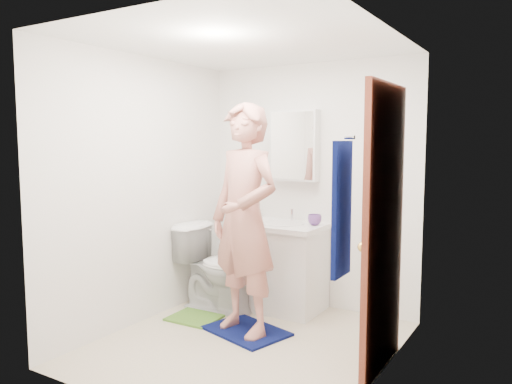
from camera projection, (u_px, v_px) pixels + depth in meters
floor at (246, 345)px, 4.06m from camera, size 2.20×2.40×0.02m
ceiling at (245, 41)px, 3.81m from camera, size 2.20×2.40×0.02m
wall_back at (311, 186)px, 4.97m from camera, size 2.20×0.02×2.40m
wall_front at (135, 218)px, 2.91m from camera, size 2.20×0.02×2.40m
wall_left at (142, 190)px, 4.51m from camera, size 0.02×2.40×2.40m
wall_right at (384, 208)px, 3.37m from camera, size 0.02×2.40×2.40m
vanity_cabinet at (283, 269)px, 4.88m from camera, size 0.75×0.55×0.80m
countertop at (283, 226)px, 4.83m from camera, size 0.79×0.59×0.05m
sink_basin at (283, 224)px, 4.83m from camera, size 0.40×0.40×0.03m
faucet at (292, 215)px, 4.98m from camera, size 0.03×0.03×0.12m
medicine_cabinet at (294, 146)px, 4.94m from camera, size 0.50×0.12×0.70m
mirror_panel at (292, 146)px, 4.89m from camera, size 0.46×0.01×0.66m
door at (384, 229)px, 3.54m from camera, size 0.05×0.80×2.05m
door_knob at (363, 247)px, 3.29m from camera, size 0.07×0.07×0.07m
towel at (342, 209)px, 2.92m from camera, size 0.03×0.24×0.80m
towel_hook at (350, 137)px, 2.85m from camera, size 0.06×0.02×0.02m
toilet at (219, 267)px, 4.87m from camera, size 0.83×0.49×0.83m
bath_mat at (246, 331)px, 4.31m from camera, size 0.79×0.65×0.02m
green_rug at (194, 318)px, 4.63m from camera, size 0.45×0.39×0.02m
soap_dispenser at (256, 214)px, 4.88m from camera, size 0.10×0.10×0.17m
toothbrush_cup at (315, 220)px, 4.73m from camera, size 0.17×0.17×0.10m
man at (245, 219)px, 4.18m from camera, size 0.80×0.63×1.94m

